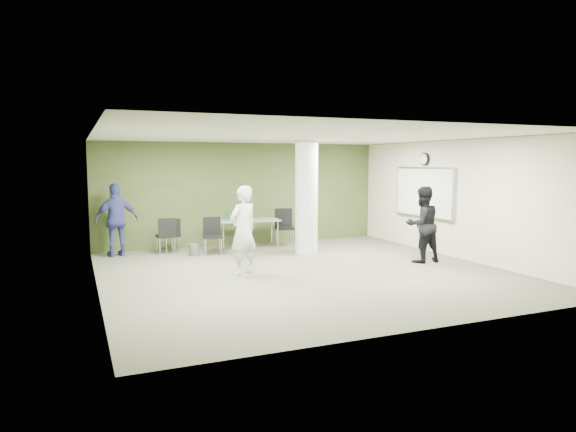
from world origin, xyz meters
name	(u,v)px	position (x,y,z in m)	size (l,w,h in m)	color
floor	(303,272)	(0.00, 0.00, 0.00)	(8.00, 8.00, 0.00)	#555745
ceiling	(303,136)	(0.00, 0.00, 2.80)	(8.00, 8.00, 0.00)	white
wall_back	(243,194)	(0.00, 4.00, 1.40)	(8.00, 0.02, 2.80)	#3E4E25
wall_left	(95,212)	(-4.00, 0.00, 1.40)	(0.02, 8.00, 2.80)	#3E4E25
wall_right_cream	(458,199)	(4.00, 0.00, 1.40)	(0.02, 8.00, 2.80)	beige
column	(307,197)	(1.00, 2.00, 1.40)	(0.56, 0.56, 2.80)	silver
whiteboard	(423,193)	(3.92, 1.20, 1.50)	(0.05, 2.30, 1.30)	silver
wall_clock	(424,159)	(3.92, 1.20, 2.35)	(0.06, 0.32, 0.32)	black
folding_table	(248,221)	(-0.12, 3.27, 0.72)	(1.66, 0.83, 1.02)	gray
wastebasket	(194,250)	(-1.67, 2.75, 0.14)	(0.25, 0.25, 0.28)	#4C4C4C
chair_back_left	(171,233)	(-2.11, 3.40, 0.50)	(0.53, 0.53, 0.86)	black
chair_back_right	(166,233)	(-2.25, 3.23, 0.53)	(0.46, 0.46, 0.91)	black
chair_table_left	(212,233)	(-1.20, 2.79, 0.53)	(0.52, 0.52, 0.92)	black
chair_table_right	(284,224)	(0.93, 3.30, 0.59)	(0.62, 0.62, 1.01)	black
woman_white	(243,230)	(-1.20, 0.27, 0.90)	(0.66, 0.43, 1.81)	silver
man_black	(422,225)	(2.94, -0.07, 0.86)	(0.84, 0.65, 1.73)	black
man_blue	(117,220)	(-3.40, 3.40, 0.88)	(1.04, 0.43, 1.77)	#383E8B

